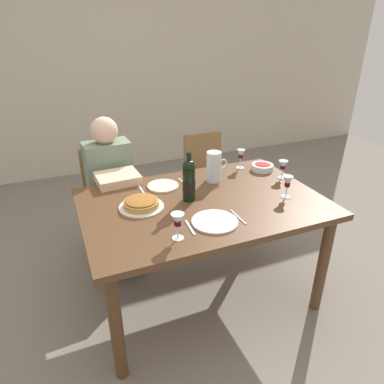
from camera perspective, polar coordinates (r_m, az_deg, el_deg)
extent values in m
plane|color=slate|center=(2.63, 1.53, -16.24)|extent=(8.00, 8.00, 0.00)
cube|color=beige|center=(4.55, -13.15, 20.77)|extent=(8.00, 0.10, 2.80)
cube|color=brown|center=(2.21, 1.75, -1.88)|extent=(1.50, 1.00, 0.04)
cylinder|color=brown|center=(1.96, -12.28, -20.84)|extent=(0.07, 0.07, 0.72)
cylinder|color=brown|center=(2.45, 20.61, -11.07)|extent=(0.07, 0.07, 0.72)
cylinder|color=brown|center=(2.61, -15.99, -7.84)|extent=(0.07, 0.07, 0.72)
cylinder|color=brown|center=(3.00, 10.08, -2.48)|extent=(0.07, 0.07, 0.72)
cylinder|color=black|center=(2.16, -0.50, 1.26)|extent=(0.08, 0.08, 0.22)
sphere|color=black|center=(2.11, -0.52, 4.26)|extent=(0.08, 0.08, 0.08)
cylinder|color=black|center=(2.09, -0.52, 5.48)|extent=(0.03, 0.03, 0.08)
cylinder|color=black|center=(2.16, -0.50, 1.00)|extent=(0.08, 0.08, 0.08)
cylinder|color=silver|center=(2.43, 3.58, 4.15)|extent=(0.10, 0.10, 0.21)
cylinder|color=silver|center=(2.45, 3.55, 3.31)|extent=(0.10, 0.10, 0.13)
torus|color=silver|center=(2.46, 5.06, 4.61)|extent=(0.07, 0.01, 0.07)
cylinder|color=silver|center=(2.13, -8.27, -2.42)|extent=(0.27, 0.27, 0.01)
cylinder|color=#C18E47|center=(2.12, -8.31, -1.88)|extent=(0.21, 0.21, 0.03)
ellipsoid|color=#9E6028|center=(2.11, -8.35, -1.32)|extent=(0.19, 0.19, 0.02)
cylinder|color=silver|center=(2.70, 11.44, 4.00)|extent=(0.16, 0.16, 0.04)
ellipsoid|color=#B2382D|center=(2.69, 11.47, 4.31)|extent=(0.13, 0.13, 0.03)
cylinder|color=silver|center=(2.60, 14.43, 2.29)|extent=(0.06, 0.06, 0.00)
cylinder|color=silver|center=(2.58, 14.52, 2.99)|extent=(0.01, 0.01, 0.06)
cone|color=silver|center=(2.56, 14.68, 4.31)|extent=(0.07, 0.07, 0.06)
cylinder|color=#470A14|center=(2.57, 14.63, 3.94)|extent=(0.04, 0.04, 0.02)
cylinder|color=silver|center=(1.83, -2.31, -7.53)|extent=(0.06, 0.06, 0.00)
cylinder|color=silver|center=(1.81, -2.33, -6.51)|extent=(0.01, 0.01, 0.07)
cone|color=silver|center=(1.77, -2.37, -4.56)|extent=(0.07, 0.07, 0.07)
cylinder|color=#470A14|center=(1.78, -2.36, -5.10)|extent=(0.04, 0.04, 0.02)
cylinder|color=silver|center=(2.72, 7.87, 3.96)|extent=(0.06, 0.06, 0.00)
cylinder|color=silver|center=(2.70, 7.92, 4.75)|extent=(0.01, 0.01, 0.08)
cone|color=silver|center=(2.68, 8.02, 6.20)|extent=(0.06, 0.06, 0.07)
cylinder|color=#470A14|center=(2.68, 7.99, 5.81)|extent=(0.03, 0.03, 0.02)
cylinder|color=silver|center=(2.32, 15.08, -0.74)|extent=(0.06, 0.06, 0.00)
cylinder|color=silver|center=(2.30, 15.18, 0.06)|extent=(0.01, 0.01, 0.07)
cone|color=silver|center=(2.28, 15.38, 1.66)|extent=(0.06, 0.06, 0.07)
cylinder|color=#470A14|center=(2.28, 15.32, 1.18)|extent=(0.03, 0.03, 0.03)
cylinder|color=silver|center=(2.39, -4.77, 1.00)|extent=(0.21, 0.21, 0.01)
cylinder|color=silver|center=(1.97, 3.74, -4.83)|extent=(0.26, 0.26, 0.01)
cube|color=silver|center=(2.35, -8.24, 0.32)|extent=(0.01, 0.16, 0.00)
cube|color=silver|center=(2.43, -1.41, 1.51)|extent=(0.02, 0.18, 0.00)
cube|color=silver|center=(2.03, 7.55, -4.05)|extent=(0.01, 0.18, 0.00)
cube|color=silver|center=(1.91, -0.32, -5.82)|extent=(0.03, 0.16, 0.00)
cube|color=olive|center=(2.91, -13.04, -1.43)|extent=(0.42, 0.42, 0.02)
cube|color=olive|center=(2.99, -14.31, 3.62)|extent=(0.36, 0.05, 0.40)
cylinder|color=olive|center=(2.86, -15.05, -7.71)|extent=(0.04, 0.04, 0.45)
cylinder|color=olive|center=(2.92, -8.53, -6.26)|extent=(0.04, 0.04, 0.45)
cylinder|color=olive|center=(3.15, -16.37, -4.54)|extent=(0.04, 0.04, 0.45)
cylinder|color=olive|center=(3.20, -10.43, -3.29)|extent=(0.04, 0.04, 0.45)
cube|color=gray|center=(2.77, -13.42, 2.99)|extent=(0.35, 0.22, 0.50)
sphere|color=beige|center=(2.66, -14.18, 9.73)|extent=(0.20, 0.20, 0.20)
cube|color=#33333D|center=(2.71, -11.93, -3.29)|extent=(0.33, 0.40, 0.14)
cube|color=#33333D|center=(2.73, -10.58, -9.64)|extent=(0.28, 0.14, 0.40)
cube|color=beige|center=(2.49, -12.06, 2.22)|extent=(0.30, 0.26, 0.06)
cube|color=olive|center=(3.18, 2.93, 1.64)|extent=(0.41, 0.41, 0.02)
cube|color=olive|center=(3.26, 1.71, 6.27)|extent=(0.36, 0.04, 0.40)
cylinder|color=olive|center=(3.09, 1.18, -4.02)|extent=(0.04, 0.04, 0.45)
cylinder|color=olive|center=(3.21, 6.82, -2.92)|extent=(0.04, 0.04, 0.45)
cylinder|color=olive|center=(3.37, -0.97, -1.31)|extent=(0.04, 0.04, 0.45)
cylinder|color=olive|center=(3.48, 4.30, -0.39)|extent=(0.04, 0.04, 0.45)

